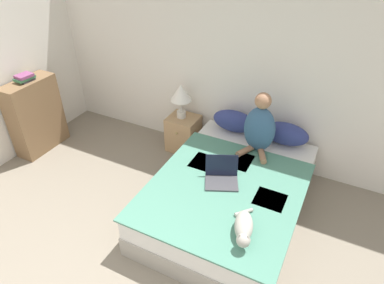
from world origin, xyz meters
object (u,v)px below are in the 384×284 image
at_px(table_lamp, 181,94).
at_px(bookshelf, 36,116).
at_px(nightstand, 183,133).
at_px(bed, 230,195).
at_px(cat_tabby, 244,228).
at_px(pillow_far, 286,134).
at_px(pillow_near, 234,121).
at_px(person_sitting, 260,127).
at_px(laptop_open, 222,177).
at_px(book_stack_top, 25,78).

distance_m(table_lamp, bookshelf, 2.02).
relative_size(nightstand, table_lamp, 1.05).
xyz_separation_m(bed, cat_tabby, (0.37, -0.67, 0.33)).
distance_m(pillow_far, nightstand, 1.42).
bearing_deg(pillow_near, person_sitting, -34.93).
relative_size(laptop_open, nightstand, 0.85).
bearing_deg(person_sitting, laptop_open, -102.65).
relative_size(person_sitting, laptop_open, 1.72).
height_order(laptop_open, nightstand, laptop_open).
bearing_deg(book_stack_top, pillow_near, 19.74).
height_order(person_sitting, table_lamp, person_sitting).
bearing_deg(laptop_open, person_sitting, 53.18).
relative_size(pillow_near, cat_tabby, 1.04).
relative_size(cat_tabby, table_lamp, 1.10).
distance_m(pillow_near, cat_tabby, 1.72).
bearing_deg(table_lamp, pillow_near, 2.28).
relative_size(pillow_near, laptop_open, 1.29).
xyz_separation_m(pillow_near, book_stack_top, (-2.53, -0.91, 0.45)).
relative_size(bookshelf, book_stack_top, 4.21).
height_order(laptop_open, book_stack_top, book_stack_top).
xyz_separation_m(pillow_near, person_sitting, (0.41, -0.28, 0.18)).
height_order(pillow_near, person_sitting, person_sitting).
bearing_deg(table_lamp, person_sitting, -12.49).
height_order(nightstand, table_lamp, table_lamp).
bearing_deg(bookshelf, pillow_far, 15.85).
bearing_deg(laptop_open, book_stack_top, 154.18).
height_order(nightstand, book_stack_top, book_stack_top).
distance_m(cat_tabby, laptop_open, 0.73).
bearing_deg(book_stack_top, table_lamp, 26.18).
xyz_separation_m(bed, laptop_open, (-0.08, -0.09, 0.30)).
height_order(pillow_near, table_lamp, table_lamp).
bearing_deg(pillow_near, pillow_far, 0.00).
relative_size(bed, cat_tabby, 3.99).
xyz_separation_m(bookshelf, book_stack_top, (0.00, -0.00, 0.56)).
height_order(laptop_open, bookshelf, bookshelf).
distance_m(nightstand, bookshelf, 2.04).
distance_m(pillow_near, book_stack_top, 2.73).
distance_m(pillow_far, cat_tabby, 1.57).
distance_m(bookshelf, book_stack_top, 0.56).
height_order(bed, bookshelf, bookshelf).
bearing_deg(nightstand, book_stack_top, -154.32).
relative_size(table_lamp, book_stack_top, 1.98).
bearing_deg(table_lamp, nightstand, -10.14).
bearing_deg(laptop_open, pillow_far, 43.26).
bearing_deg(bed, table_lamp, 140.93).
relative_size(person_sitting, nightstand, 1.47).
xyz_separation_m(person_sitting, table_lamp, (-1.15, 0.25, 0.05)).
distance_m(pillow_near, pillow_far, 0.66).
xyz_separation_m(person_sitting, nightstand, (-1.12, 0.25, -0.55)).
height_order(cat_tabby, bookshelf, bookshelf).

